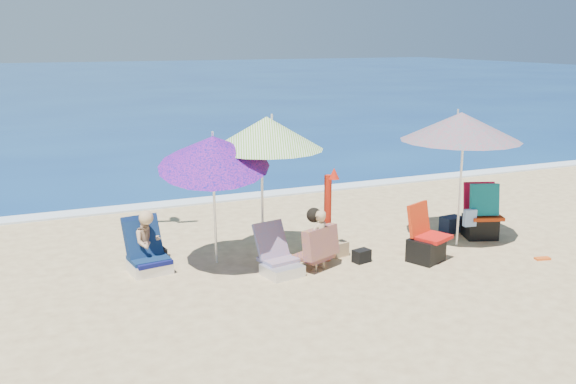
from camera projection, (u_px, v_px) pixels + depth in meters
name	position (u px, v px, depth m)	size (l,w,h in m)	color
ground	(335.00, 280.00, 9.22)	(120.00, 120.00, 0.00)	#D8BC84
sea	(65.00, 82.00, 49.42)	(120.00, 80.00, 0.12)	navy
foam	(225.00, 198.00, 13.77)	(120.00, 0.50, 0.04)	white
umbrella_turquoise	(461.00, 127.00, 10.44)	(2.45, 2.45, 2.23)	white
umbrella_striped	(267.00, 133.00, 9.61)	(2.16, 2.16, 2.27)	silver
umbrella_blue	(213.00, 151.00, 9.16)	(2.07, 2.11, 2.20)	white
furled_umbrella	(329.00, 210.00, 9.81)	(0.19, 0.32, 1.49)	#A11B0B
chair_navy	(148.00, 257.00, 9.54)	(0.64, 0.77, 0.78)	#0C2346
chair_rainbow	(279.00, 261.00, 9.45)	(0.61, 0.81, 0.71)	#DC794D
camp_chair_left	(426.00, 244.00, 9.95)	(0.73, 0.68, 0.89)	red
camp_chair_right	(481.00, 218.00, 11.06)	(0.82, 0.73, 0.99)	#B4300C
person_center	(319.00, 241.00, 9.54)	(0.71, 0.64, 0.92)	tan
person_left	(147.00, 242.00, 9.50)	(0.63, 0.67, 0.96)	tan
bag_black_a	(154.00, 257.00, 9.80)	(0.38, 0.30, 0.25)	black
bag_tan	(339.00, 249.00, 10.21)	(0.29, 0.23, 0.23)	#9E805A
bag_navy_b	(452.00, 224.00, 11.48)	(0.38, 0.30, 0.27)	#171F34
bag_black_b	(362.00, 256.00, 9.92)	(0.29, 0.23, 0.20)	black
orange_item	(542.00, 259.00, 10.05)	(0.25, 0.16, 0.03)	#DE5217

